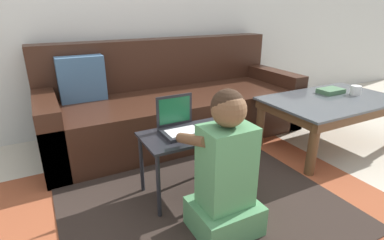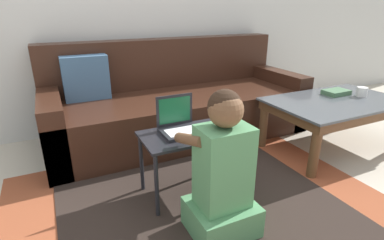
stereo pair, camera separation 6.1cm
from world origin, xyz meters
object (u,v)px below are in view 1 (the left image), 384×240
at_px(couch, 173,104).
at_px(person_seated, 225,174).
at_px(computer_mouse, 214,126).
at_px(cup_on_table, 356,90).
at_px(laptop, 180,126).
at_px(laptop_desk, 190,141).
at_px(book_on_table, 331,91).
at_px(coffee_table, 331,106).

relative_size(couch, person_seated, 2.91).
xyz_separation_m(computer_mouse, cup_on_table, (1.45, 0.07, 0.03)).
bearing_deg(computer_mouse, cup_on_table, 2.86).
height_order(laptop, cup_on_table, laptop).
bearing_deg(laptop, cup_on_table, 0.53).
bearing_deg(cup_on_table, couch, 146.50).
relative_size(laptop_desk, laptop, 2.45).
distance_m(laptop, cup_on_table, 1.66).
bearing_deg(laptop, laptop_desk, -41.95).
relative_size(couch, book_on_table, 10.75).
bearing_deg(book_on_table, couch, 147.68).
height_order(laptop, computer_mouse, laptop).
height_order(laptop_desk, cup_on_table, cup_on_table).
xyz_separation_m(couch, laptop, (-0.35, -0.88, 0.17)).
xyz_separation_m(cup_on_table, book_on_table, (-0.14, 0.13, -0.02)).
bearing_deg(coffee_table, laptop_desk, -177.05).
relative_size(coffee_table, computer_mouse, 9.47).
height_order(computer_mouse, person_seated, person_seated).
bearing_deg(cup_on_table, coffee_table, 177.11).
distance_m(coffee_table, book_on_table, 0.19).
height_order(laptop_desk, person_seated, person_seated).
bearing_deg(couch, book_on_table, -32.32).
relative_size(laptop_desk, cup_on_table, 6.87).
distance_m(laptop, person_seated, 0.45).
bearing_deg(laptop_desk, computer_mouse, -6.01).
bearing_deg(laptop_desk, person_seated, -90.46).
bearing_deg(book_on_table, laptop_desk, -172.82).
bearing_deg(laptop_desk, couch, 71.76).
distance_m(coffee_table, laptop_desk, 1.35).
height_order(coffee_table, person_seated, person_seated).
bearing_deg(cup_on_table, computer_mouse, -177.14).
xyz_separation_m(couch, person_seated, (-0.31, -1.32, 0.05)).
bearing_deg(book_on_table, coffee_table, -137.28).
distance_m(person_seated, book_on_table, 1.59).
distance_m(coffee_table, person_seated, 1.43).
xyz_separation_m(coffee_table, cup_on_table, (0.27, -0.01, 0.10)).
xyz_separation_m(coffee_table, laptop, (-1.39, -0.03, 0.09)).
xyz_separation_m(computer_mouse, person_seated, (-0.16, -0.38, -0.09)).
distance_m(couch, laptop_desk, 0.98).
bearing_deg(coffee_table, person_seated, -160.97).
xyz_separation_m(coffee_table, book_on_table, (0.13, 0.12, 0.08)).
distance_m(laptop_desk, computer_mouse, 0.18).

